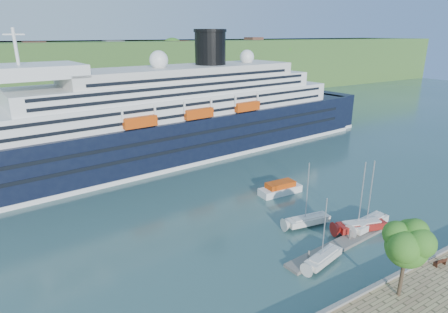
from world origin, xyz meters
TOP-DOWN VIEW (x-y plane):
  - ground at (0.00, 0.00)m, footprint 400.00×400.00m
  - far_hillside at (0.00, 145.00)m, footprint 400.00×50.00m
  - quay_coping at (0.00, -0.20)m, footprint 220.00×0.50m
  - cruise_ship at (-4.48, 55.35)m, footprint 126.26×29.69m
  - park_bench at (6.58, -1.57)m, footprint 1.77×0.94m
  - promenade_tree at (-2.25, -2.30)m, footprint 5.62×5.62m
  - floating_pontoon at (1.05, 8.53)m, footprint 18.84×3.84m
  - sailboat_white_near at (-3.78, 6.85)m, footprint 6.88×3.29m
  - sailboat_red at (6.51, 9.65)m, footprint 8.17×4.35m
  - sailboat_white_far at (8.14, 9.67)m, footprint 8.00×2.90m
  - tender_launch at (5.41, 26.23)m, footprint 8.07×3.06m
  - sailboat_extra at (1.29, 14.91)m, footprint 7.58×3.19m

SIDE VIEW (x-z plane):
  - ground at x=0.00m, z-range 0.00..0.00m
  - floating_pontoon at x=1.05m, z-range 0.00..0.42m
  - tender_launch at x=5.41m, z-range 0.00..2.20m
  - quay_coping at x=0.00m, z-range 1.00..1.30m
  - park_bench at x=6.58m, z-range 1.00..2.08m
  - sailboat_white_near at x=-3.78m, z-range 0.00..8.57m
  - sailboat_extra at x=1.29m, z-range 0.00..9.49m
  - sailboat_white_far at x=8.14m, z-range 0.00..10.11m
  - sailboat_red at x=6.51m, z-range 0.00..10.18m
  - promenade_tree at x=-2.25m, z-range 1.00..10.31m
  - far_hillside at x=0.00m, z-range 0.00..24.00m
  - cruise_ship at x=-4.48m, z-range 0.00..28.10m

